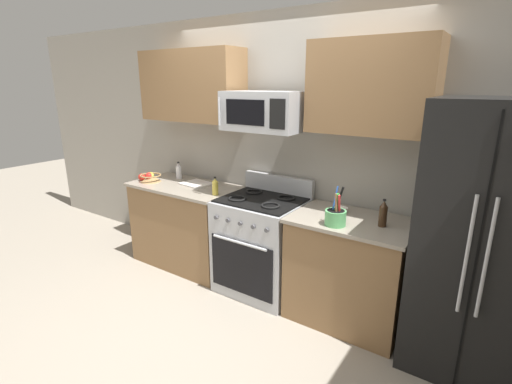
{
  "coord_description": "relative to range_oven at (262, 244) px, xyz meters",
  "views": [
    {
      "loc": [
        1.83,
        -2.07,
        1.97
      ],
      "look_at": [
        0.03,
        0.56,
        1.03
      ],
      "focal_mm": 26.26,
      "sensor_mm": 36.0,
      "label": 1
    }
  ],
  "objects": [
    {
      "name": "counter_right",
      "position": [
        0.88,
        -0.0,
        -0.02
      ],
      "size": [
        0.97,
        0.66,
        0.91
      ],
      "color": "olive",
      "rests_on": "ground"
    },
    {
      "name": "bottle_oil",
      "position": [
        -0.48,
        -0.1,
        0.52
      ],
      "size": [
        0.06,
        0.06,
        0.18
      ],
      "color": "gold",
      "rests_on": "counter_left"
    },
    {
      "name": "wall_back",
      "position": [
        0.0,
        0.4,
        0.83
      ],
      "size": [
        8.0,
        0.1,
        2.6
      ],
      "primitive_type": "cube",
      "color": "#9E998E",
      "rests_on": "ground"
    },
    {
      "name": "utensil_crock",
      "position": [
        0.81,
        -0.2,
        0.51
      ],
      "size": [
        0.16,
        0.16,
        0.31
      ],
      "color": "#59AD66",
      "rests_on": "counter_right"
    },
    {
      "name": "microwave",
      "position": [
        -0.0,
        0.03,
        1.25
      ],
      "size": [
        0.71,
        0.44,
        0.34
      ],
      "color": "#B2B5BA"
    },
    {
      "name": "counter_left",
      "position": [
        -0.99,
        -0.0,
        -0.02
      ],
      "size": [
        1.21,
        0.66,
        0.91
      ],
      "color": "olive",
      "rests_on": "ground"
    },
    {
      "name": "ground_plane",
      "position": [
        0.0,
        -0.7,
        -0.47
      ],
      "size": [
        16.0,
        16.0,
        0.0
      ],
      "primitive_type": "plane",
      "color": "gray"
    },
    {
      "name": "bottle_soy",
      "position": [
        1.12,
        -0.02,
        0.54
      ],
      "size": [
        0.06,
        0.06,
        0.22
      ],
      "color": "#382314",
      "rests_on": "counter_right"
    },
    {
      "name": "prep_bowl",
      "position": [
        0.73,
        0.12,
        0.46
      ],
      "size": [
        0.1,
        0.1,
        0.04
      ],
      "color": "white",
      "rests_on": "counter_right"
    },
    {
      "name": "range_oven",
      "position": [
        0.0,
        0.0,
        0.0
      ],
      "size": [
        0.76,
        0.7,
        1.09
      ],
      "color": "#B2B5BA",
      "rests_on": "ground"
    },
    {
      "name": "apple_loose",
      "position": [
        -1.52,
        -0.14,
        0.48
      ],
      "size": [
        0.08,
        0.08,
        0.08
      ],
      "primitive_type": "sphere",
      "color": "red",
      "rests_on": "counter_left"
    },
    {
      "name": "cutting_board",
      "position": [
        -0.9,
        0.08,
        0.45
      ],
      "size": [
        0.34,
        0.3,
        0.02
      ],
      "primitive_type": "cube",
      "rotation": [
        0.0,
        0.0,
        -0.12
      ],
      "color": "silver",
      "rests_on": "counter_left"
    },
    {
      "name": "fruit_basket",
      "position": [
        -1.4,
        -0.12,
        0.49
      ],
      "size": [
        0.23,
        0.23,
        0.11
      ],
      "color": "#9E7A4C",
      "rests_on": "counter_left"
    },
    {
      "name": "upper_cabinets_right",
      "position": [
        0.88,
        0.18,
        1.46
      ],
      "size": [
        0.96,
        0.34,
        0.71
      ],
      "color": "olive"
    },
    {
      "name": "upper_cabinets_left",
      "position": [
        -1.0,
        0.18,
        1.46
      ],
      "size": [
        1.2,
        0.34,
        0.71
      ],
      "color": "olive"
    },
    {
      "name": "refrigerator",
      "position": [
        1.77,
        -0.02,
        0.47
      ],
      "size": [
        0.78,
        0.77,
        1.88
      ],
      "color": "black",
      "rests_on": "ground"
    },
    {
      "name": "bottle_vinegar",
      "position": [
        -1.25,
        0.17,
        0.52
      ],
      "size": [
        0.07,
        0.07,
        0.19
      ],
      "color": "silver",
      "rests_on": "counter_left"
    }
  ]
}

